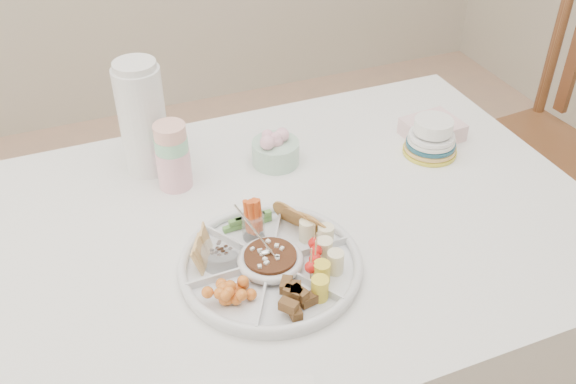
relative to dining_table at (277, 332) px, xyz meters
name	(u,v)px	position (x,y,z in m)	size (l,w,h in m)	color
dining_table	(277,332)	(0.00, 0.00, 0.00)	(1.52, 1.02, 0.76)	white
chair	(540,140)	(1.04, 0.28, 0.20)	(0.48, 0.48, 1.15)	brown
party_tray	(270,263)	(-0.07, -0.14, 0.40)	(0.38, 0.38, 0.04)	silver
bean_dip	(270,260)	(-0.07, -0.14, 0.41)	(0.11, 0.11, 0.04)	#562A1D
tortillas	(307,223)	(0.04, -0.08, 0.42)	(0.09, 0.09, 0.05)	#BD7C46
carrot_cucumber	(248,212)	(-0.07, -0.01, 0.44)	(0.10, 0.10, 0.09)	#DD521A
pita_raisins	(209,250)	(-0.18, -0.08, 0.42)	(0.12, 0.12, 0.06)	tan
cherries	(229,294)	(-0.18, -0.21, 0.42)	(0.11, 0.11, 0.04)	orange
granola_chunks	(295,300)	(-0.06, -0.27, 0.42)	(0.09, 0.09, 0.04)	#4A321B
banana_tomato	(333,255)	(0.05, -0.21, 0.44)	(0.11, 0.11, 0.09)	#FEE19C
cup_stack	(171,146)	(-0.18, 0.23, 0.49)	(0.08, 0.08, 0.23)	#DAF5CF
thermos	(142,117)	(-0.22, 0.33, 0.53)	(0.12, 0.12, 0.30)	white
flower_bowl	(276,148)	(0.09, 0.23, 0.43)	(0.12, 0.12, 0.09)	silver
napkin_stack	(432,129)	(0.54, 0.19, 0.40)	(0.14, 0.13, 0.05)	beige
plate_stack	(431,138)	(0.49, 0.12, 0.42)	(0.14, 0.14, 0.09)	#EEE156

